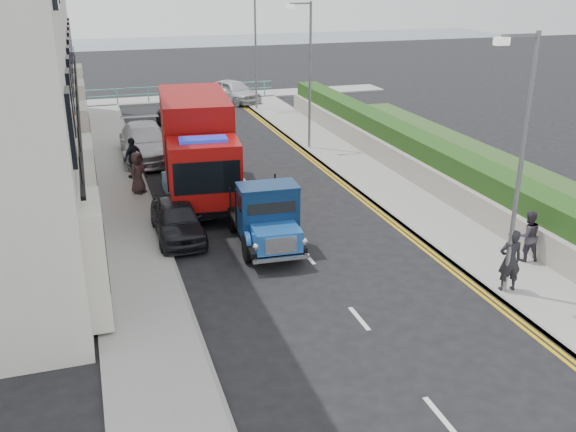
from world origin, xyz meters
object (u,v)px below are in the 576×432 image
(lamp_near, at_px, (518,154))
(lamp_far, at_px, (254,46))
(bedford_lorry, at_px, (267,220))
(red_lorry, at_px, (197,145))
(pedestrian_east_near, at_px, (510,260))
(lamp_mid, at_px, (308,68))
(parked_car_front, at_px, (177,219))

(lamp_near, distance_m, lamp_far, 26.00)
(bedford_lorry, xyz_separation_m, red_lorry, (-1.10, 5.86, 1.04))
(lamp_far, height_order, red_lorry, lamp_far)
(red_lorry, height_order, pedestrian_east_near, red_lorry)
(lamp_near, relative_size, lamp_mid, 1.00)
(lamp_mid, relative_size, lamp_far, 1.00)
(parked_car_front, distance_m, pedestrian_east_near, 10.45)
(lamp_near, distance_m, bedford_lorry, 7.77)
(lamp_near, bearing_deg, bedford_lorry, 136.58)
(red_lorry, xyz_separation_m, pedestrian_east_near, (6.53, -10.75, -1.03))
(pedestrian_east_near, bearing_deg, bedford_lorry, -33.08)
(bedford_lorry, xyz_separation_m, parked_car_front, (-2.57, 1.83, -0.35))
(lamp_mid, xyz_separation_m, red_lorry, (-6.31, -5.21, -1.96))
(lamp_far, height_order, pedestrian_east_near, lamp_far)
(lamp_far, xyz_separation_m, red_lorry, (-6.31, -15.21, -1.96))
(bedford_lorry, distance_m, red_lorry, 6.06)
(red_lorry, xyz_separation_m, parked_car_front, (-1.47, -4.03, -1.40))
(lamp_far, relative_size, pedestrian_east_near, 3.94)
(red_lorry, bearing_deg, bedford_lorry, -73.83)
(bedford_lorry, bearing_deg, lamp_mid, 67.84)
(bedford_lorry, bearing_deg, parked_car_front, 147.56)
(parked_car_front, bearing_deg, lamp_mid, 50.02)
(bedford_lorry, bearing_deg, lamp_near, -40.39)
(lamp_far, distance_m, parked_car_front, 21.02)
(pedestrian_east_near, bearing_deg, lamp_near, 19.51)
(lamp_far, bearing_deg, red_lorry, -112.53)
(lamp_far, relative_size, bedford_lorry, 1.50)
(red_lorry, bearing_deg, pedestrian_east_near, -53.19)
(bedford_lorry, height_order, parked_car_front, bedford_lorry)
(lamp_near, xyz_separation_m, red_lorry, (-6.31, 10.79, -1.96))
(bedford_lorry, distance_m, pedestrian_east_near, 7.30)
(parked_car_front, bearing_deg, lamp_near, -40.89)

